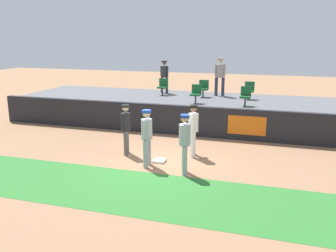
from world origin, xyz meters
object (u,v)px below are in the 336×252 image
(seat_back_center, at_px, (203,88))
(seat_front_center, at_px, (196,93))
(player_coach_visitor, at_px, (147,134))
(seat_front_right, at_px, (246,95))
(seat_back_left, at_px, (163,86))
(player_fielder_home, at_px, (194,127))
(spectator_hooded, at_px, (220,74))
(first_base, at_px, (159,161))
(player_runner_visitor, at_px, (185,140))
(seat_back_right, at_px, (249,89))
(spectator_capped, at_px, (164,74))
(player_umpire, at_px, (126,126))

(seat_back_center, bearing_deg, seat_front_center, -88.73)
(player_coach_visitor, xyz_separation_m, seat_front_center, (0.32, 5.47, 0.53))
(seat_front_right, bearing_deg, seat_back_left, 157.58)
(player_fielder_home, xyz_separation_m, spectator_hooded, (-0.19, 6.45, 1.18))
(seat_back_left, xyz_separation_m, seat_front_right, (4.36, -1.80, -0.00))
(seat_front_center, bearing_deg, seat_front_right, 0.00)
(first_base, bearing_deg, player_runner_visitor, -35.36)
(seat_front_center, relative_size, seat_back_right, 1.00)
(player_coach_visitor, distance_m, seat_front_center, 5.51)
(first_base, relative_size, player_coach_visitor, 0.22)
(seat_back_right, bearing_deg, seat_back_center, 179.99)
(first_base, xyz_separation_m, player_runner_visitor, (1.08, -0.76, 1.03))
(player_coach_visitor, height_order, spectator_hooded, spectator_hooded)
(first_base, distance_m, spectator_capped, 8.05)
(player_runner_visitor, height_order, spectator_capped, spectator_capped)
(first_base, relative_size, spectator_hooded, 0.21)
(player_coach_visitor, height_order, player_umpire, player_coach_visitor)
(player_coach_visitor, relative_size, seat_front_center, 2.21)
(player_umpire, distance_m, seat_back_center, 6.51)
(seat_back_left, bearing_deg, seat_front_right, -22.42)
(player_fielder_home, distance_m, seat_back_center, 5.92)
(first_base, distance_m, player_fielder_home, 1.68)
(seat_front_center, distance_m, spectator_hooded, 2.59)
(player_umpire, xyz_separation_m, seat_front_center, (1.46, 4.53, 0.57))
(seat_back_right, distance_m, seat_front_right, 1.80)
(seat_back_right, bearing_deg, spectator_hooded, 157.97)
(seat_back_center, bearing_deg, player_runner_visitor, -82.21)
(player_coach_visitor, height_order, seat_back_right, seat_back_right)
(seat_front_center, bearing_deg, seat_back_left, 140.21)
(first_base, relative_size, player_umpire, 0.22)
(player_fielder_home, bearing_deg, seat_back_left, -161.29)
(seat_back_left, xyz_separation_m, spectator_capped, (-0.14, 0.67, 0.52))
(player_fielder_home, bearing_deg, player_runner_visitor, -4.04)
(first_base, relative_size, seat_back_center, 0.48)
(player_coach_visitor, bearing_deg, seat_front_right, 152.24)
(seat_back_left, height_order, spectator_hooded, spectator_hooded)
(seat_back_left, height_order, spectator_capped, spectator_capped)
(player_runner_visitor, xyz_separation_m, seat_back_left, (-3.15, 7.55, 0.54))
(player_coach_visitor, bearing_deg, seat_back_right, 157.86)
(player_fielder_home, xyz_separation_m, seat_back_left, (-3.02, 5.83, 0.56))
(player_umpire, bearing_deg, seat_back_center, 149.87)
(player_coach_visitor, relative_size, player_umpire, 1.04)
(player_fielder_home, distance_m, player_coach_visitor, 1.87)
(player_runner_visitor, bearing_deg, spectator_capped, -175.34)
(player_umpire, height_order, spectator_hooded, spectator_hooded)
(seat_back_right, bearing_deg, player_umpire, -120.07)
(seat_front_center, bearing_deg, player_umpire, -107.90)
(first_base, distance_m, player_umpire, 1.76)
(seat_front_right, bearing_deg, player_fielder_home, -108.51)
(player_runner_visitor, relative_size, spectator_hooded, 0.97)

